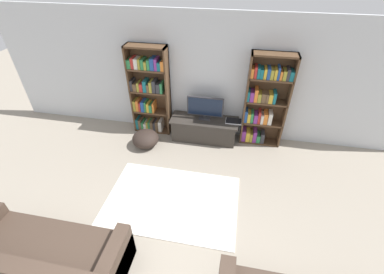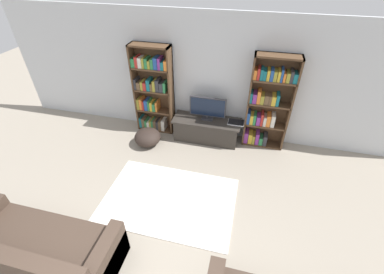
{
  "view_description": "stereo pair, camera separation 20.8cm",
  "coord_description": "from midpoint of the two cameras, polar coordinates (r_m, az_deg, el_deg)",
  "views": [
    {
      "loc": [
        0.74,
        -0.68,
        3.49
      ],
      "look_at": [
        0.04,
        2.98,
        0.7
      ],
      "focal_mm": 24.0,
      "sensor_mm": 36.0,
      "label": 1
    },
    {
      "loc": [
        0.95,
        -0.63,
        3.49
      ],
      "look_at": [
        0.04,
        2.98,
        0.7
      ],
      "focal_mm": 24.0,
      "sensor_mm": 36.0,
      "label": 2
    }
  ],
  "objects": [
    {
      "name": "area_rug",
      "position": [
        4.51,
        -3.73,
        -13.71
      ],
      "size": [
        2.2,
        1.47,
        0.02
      ],
      "color": "white",
      "rests_on": "ground_plane"
    },
    {
      "name": "bookshelf_left",
      "position": [
        5.69,
        -7.63,
        10.09
      ],
      "size": [
        0.84,
        0.3,
        1.96
      ],
      "color": "#513823",
      "rests_on": "ground_plane"
    },
    {
      "name": "bookshelf_right",
      "position": [
        5.37,
        17.43,
        6.91
      ],
      "size": [
        0.84,
        0.3,
        1.96
      ],
      "color": "#513823",
      "rests_on": "ground_plane"
    },
    {
      "name": "television",
      "position": [
        5.39,
        4.6,
        6.42
      ],
      "size": [
        0.77,
        0.16,
        0.51
      ],
      "color": "#2D2D33",
      "rests_on": "tv_stand"
    },
    {
      "name": "couch_left_sectional",
      "position": [
        4.11,
        -29.65,
        -21.48
      ],
      "size": [
        2.04,
        0.91,
        0.85
      ],
      "color": "#423328",
      "rests_on": "ground_plane"
    },
    {
      "name": "tv_stand",
      "position": [
        5.64,
        4.27,
        1.67
      ],
      "size": [
        1.45,
        0.53,
        0.5
      ],
      "color": "#332D28",
      "rests_on": "ground_plane"
    },
    {
      "name": "beanbag_ottoman",
      "position": [
        5.58,
        -8.79,
        -0.07
      ],
      "size": [
        0.56,
        0.56,
        0.35
      ],
      "primitive_type": "ellipsoid",
      "color": "#2D231E",
      "rests_on": "ground_plane"
    },
    {
      "name": "laptop",
      "position": [
        5.48,
        10.83,
        3.17
      ],
      "size": [
        0.34,
        0.23,
        0.03
      ],
      "color": "silver",
      "rests_on": "tv_stand"
    },
    {
      "name": "wall_back",
      "position": [
        5.42,
        4.01,
        12.91
      ],
      "size": [
        8.8,
        0.06,
        2.6
      ],
      "color": "silver",
      "rests_on": "ground_plane"
    }
  ]
}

